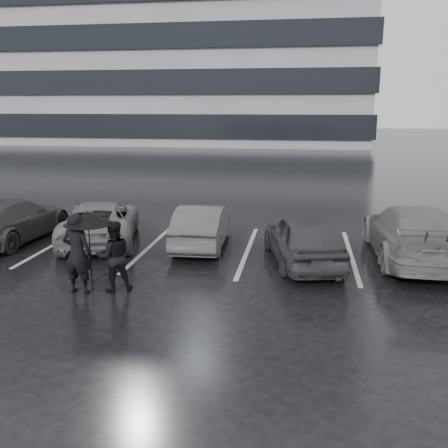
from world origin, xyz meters
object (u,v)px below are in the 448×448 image
car_main (303,239)px  pedestrian_left (77,253)px  car_west_a (203,225)px  car_west_c (11,220)px  pedestrian_right (114,256)px  car_west_b (101,221)px  car_east (412,233)px

car_main → pedestrian_left: size_ratio=2.16×
car_west_a → car_main: bearing=155.2°
car_west_c → pedestrian_right: (4.50, -3.42, 0.14)m
car_main → car_west_b: (-5.87, 1.16, -0.04)m
car_west_b → car_main: bearing=153.3°
car_west_b → pedestrian_left: pedestrian_left is taller
car_main → car_west_a: (-2.82, 1.17, -0.04)m
car_west_b → pedestrian_right: size_ratio=2.82×
car_main → pedestrian_right: pedestrian_right is taller
car_main → car_east: car_east is taller
car_main → car_east: size_ratio=0.77×
car_main → car_east: bearing=-177.9°
car_west_b → car_east: size_ratio=0.88×
car_west_b → car_west_c: size_ratio=0.99×
car_east → pedestrian_left: pedestrian_left is taller
car_west_b → pedestrian_right: pedestrian_right is taller
car_west_a → pedestrian_left: (-1.90, -4.00, 0.28)m
car_west_b → pedestrian_right: bearing=100.9°
car_west_a → car_east: (5.62, -0.39, 0.11)m
car_west_c → pedestrian_right: bearing=145.0°
car_main → car_west_c: size_ratio=0.86×
car_west_b → car_east: bearing=161.9°
car_west_c → pedestrian_right: size_ratio=2.84×
car_west_c → pedestrian_right: 5.66m
car_west_a → car_east: 5.64m
pedestrian_right → car_east: bearing=179.5°
car_main → car_west_a: 3.06m
car_main → car_west_b: car_main is taller
car_west_b → car_east: (8.67, -0.39, 0.11)m
car_west_c → pedestrian_left: size_ratio=2.51×
car_main → car_west_c: 8.55m
car_east → car_west_b: bearing=-3.3°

